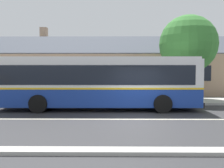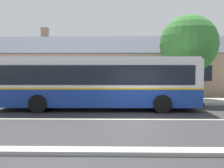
{
  "view_description": "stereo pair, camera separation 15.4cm",
  "coord_description": "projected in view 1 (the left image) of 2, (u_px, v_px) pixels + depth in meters",
  "views": [
    {
      "loc": [
        -1.27,
        -11.71,
        2.42
      ],
      "look_at": [
        -1.43,
        4.35,
        1.41
      ],
      "focal_mm": 40.0,
      "sensor_mm": 36.0,
      "label": 1
    },
    {
      "loc": [
        -1.11,
        -11.71,
        2.42
      ],
      "look_at": [
        -1.43,
        4.35,
        1.41
      ],
      "focal_mm": 40.0,
      "sensor_mm": 36.0,
      "label": 2
    }
  ],
  "objects": [
    {
      "name": "ground_plane",
      "position": [
        141.0,
        119.0,
        11.83
      ],
      "size": [
        300.0,
        300.0,
        0.0
      ],
      "primitive_type": "plane",
      "color": "#2D2D30"
    },
    {
      "name": "sidewalk_far",
      "position": [
        132.0,
        101.0,
        17.81
      ],
      "size": [
        60.0,
        3.0,
        0.15
      ],
      "primitive_type": "cube",
      "color": "#ADAAA3",
      "rests_on": "ground"
    },
    {
      "name": "curb_near",
      "position": [
        159.0,
        151.0,
        7.08
      ],
      "size": [
        60.0,
        0.5,
        0.12
      ],
      "primitive_type": "cube",
      "color": "#ADAAA3",
      "rests_on": "ground"
    },
    {
      "name": "lane_divider_stripe",
      "position": [
        141.0,
        119.0,
        11.83
      ],
      "size": [
        60.0,
        0.16,
        0.01
      ],
      "primitive_type": "cube",
      "color": "beige",
      "rests_on": "ground"
    },
    {
      "name": "community_building",
      "position": [
        107.0,
        73.0,
        25.31
      ],
      "size": [
        24.56,
        8.46,
        6.66
      ],
      "color": "tan",
      "rests_on": "ground"
    },
    {
      "name": "transit_bus",
      "position": [
        98.0,
        81.0,
        14.64
      ],
      "size": [
        11.64,
        2.83,
        3.06
      ],
      "color": "navy",
      "rests_on": "ground"
    },
    {
      "name": "bench_by_building",
      "position": [
        6.0,
        94.0,
        17.81
      ],
      "size": [
        1.81,
        0.51,
        0.94
      ],
      "color": "brown",
      "rests_on": "sidewalk_far"
    },
    {
      "name": "bench_down_street",
      "position": [
        68.0,
        95.0,
        17.11
      ],
      "size": [
        1.69,
        0.51,
        0.94
      ],
      "color": "brown",
      "rests_on": "sidewalk_far"
    },
    {
      "name": "street_tree_primary",
      "position": [
        189.0,
        46.0,
        18.3
      ],
      "size": [
        4.24,
        4.24,
        6.32
      ],
      "color": "#4C3828",
      "rests_on": "ground"
    }
  ]
}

